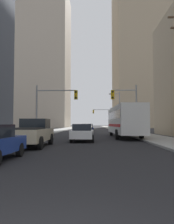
{
  "coord_description": "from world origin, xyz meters",
  "views": [
    {
      "loc": [
        0.76,
        -2.46,
        1.56
      ],
      "look_at": [
        0.0,
        27.05,
        3.05
      ],
      "focal_mm": 36.71,
      "sensor_mm": 36.0,
      "label": 1
    }
  ],
  "objects_px": {
    "sedan_white": "(83,133)",
    "traffic_signal_near_right": "(126,102)",
    "sedan_navy": "(87,129)",
    "traffic_signal_near_left": "(55,102)",
    "city_bus": "(124,120)",
    "traffic_signal_far_right": "(103,114)",
    "pickup_truck_beige": "(32,133)"
  },
  "relations": [
    {
      "from": "pickup_truck_beige",
      "to": "traffic_signal_far_right",
      "type": "xyz_separation_m",
      "value": [
        6.88,
        47.87,
        3.17
      ]
    },
    {
      "from": "city_bus",
      "to": "traffic_signal_near_right",
      "type": "relative_size",
      "value": 1.93
    },
    {
      "from": "sedan_white",
      "to": "traffic_signal_near_left",
      "type": "distance_m",
      "value": 7.89
    },
    {
      "from": "sedan_white",
      "to": "sedan_navy",
      "type": "distance_m",
      "value": 15.09
    },
    {
      "from": "sedan_white",
      "to": "sedan_navy",
      "type": "xyz_separation_m",
      "value": [
        0.05,
        15.09,
        0.0
      ]
    },
    {
      "from": "sedan_navy",
      "to": "traffic_signal_near_right",
      "type": "relative_size",
      "value": 0.71
    },
    {
      "from": "city_bus",
      "to": "pickup_truck_beige",
      "type": "bearing_deg",
      "value": -127.16
    },
    {
      "from": "sedan_white",
      "to": "traffic_signal_near_right",
      "type": "height_order",
      "value": "traffic_signal_near_right"
    },
    {
      "from": "sedan_white",
      "to": "traffic_signal_near_right",
      "type": "xyz_separation_m",
      "value": [
        4.65,
        6.23,
        3.23
      ]
    },
    {
      "from": "pickup_truck_beige",
      "to": "sedan_navy",
      "type": "xyz_separation_m",
      "value": [
        3.28,
        19.59,
        -0.16
      ]
    },
    {
      "from": "traffic_signal_near_right",
      "to": "traffic_signal_far_right",
      "type": "xyz_separation_m",
      "value": [
        -0.99,
        37.14,
        0.1
      ]
    },
    {
      "from": "pickup_truck_beige",
      "to": "sedan_navy",
      "type": "relative_size",
      "value": 1.28
    },
    {
      "from": "city_bus",
      "to": "traffic_signal_far_right",
      "type": "distance_m",
      "value": 37.85
    },
    {
      "from": "traffic_signal_near_right",
      "to": "sedan_navy",
      "type": "bearing_deg",
      "value": 117.41
    },
    {
      "from": "pickup_truck_beige",
      "to": "traffic_signal_near_left",
      "type": "distance_m",
      "value": 11.2
    },
    {
      "from": "sedan_navy",
      "to": "traffic_signal_near_right",
      "type": "bearing_deg",
      "value": -62.59
    },
    {
      "from": "city_bus",
      "to": "traffic_signal_far_right",
      "type": "xyz_separation_m",
      "value": [
        -0.77,
        37.78,
        2.18
      ]
    },
    {
      "from": "pickup_truck_beige",
      "to": "traffic_signal_near_right",
      "type": "bearing_deg",
      "value": 53.74
    },
    {
      "from": "traffic_signal_far_right",
      "to": "sedan_navy",
      "type": "bearing_deg",
      "value": -97.25
    },
    {
      "from": "city_bus",
      "to": "sedan_white",
      "type": "bearing_deg",
      "value": -128.35
    },
    {
      "from": "city_bus",
      "to": "traffic_signal_near_left",
      "type": "height_order",
      "value": "traffic_signal_near_left"
    },
    {
      "from": "sedan_navy",
      "to": "traffic_signal_far_right",
      "type": "relative_size",
      "value": 0.71
    },
    {
      "from": "pickup_truck_beige",
      "to": "sedan_navy",
      "type": "distance_m",
      "value": 19.87
    },
    {
      "from": "traffic_signal_near_left",
      "to": "traffic_signal_far_right",
      "type": "relative_size",
      "value": 1.0
    },
    {
      "from": "sedan_white",
      "to": "sedan_navy",
      "type": "relative_size",
      "value": 1.0
    },
    {
      "from": "sedan_navy",
      "to": "traffic_signal_near_left",
      "type": "xyz_separation_m",
      "value": [
        -3.57,
        -8.86,
        3.32
      ]
    },
    {
      "from": "city_bus",
      "to": "pickup_truck_beige",
      "type": "xyz_separation_m",
      "value": [
        -7.65,
        -10.09,
        -1.0
      ]
    },
    {
      "from": "sedan_white",
      "to": "traffic_signal_near_left",
      "type": "xyz_separation_m",
      "value": [
        -3.52,
        6.24,
        3.32
      ]
    },
    {
      "from": "city_bus",
      "to": "sedan_navy",
      "type": "distance_m",
      "value": 10.53
    },
    {
      "from": "city_bus",
      "to": "sedan_navy",
      "type": "xyz_separation_m",
      "value": [
        -4.37,
        9.5,
        -1.16
      ]
    },
    {
      "from": "traffic_signal_near_left",
      "to": "pickup_truck_beige",
      "type": "bearing_deg",
      "value": -88.43
    },
    {
      "from": "sedan_white",
      "to": "traffic_signal_near_right",
      "type": "bearing_deg",
      "value": 53.3
    }
  ]
}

